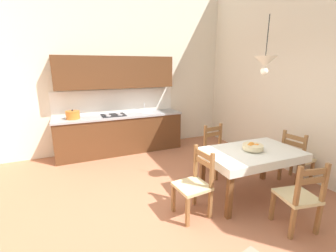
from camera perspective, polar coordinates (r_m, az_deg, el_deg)
name	(u,v)px	position (r m, az deg, el deg)	size (l,w,h in m)	color
ground_plane	(167,212)	(3.57, -0.19, -20.37)	(5.97, 6.32, 0.10)	#AD6B4C
wall_back	(117,64)	(5.72, -12.39, 14.66)	(5.97, 0.12, 4.07)	silver
wall_right	(317,63)	(4.74, 32.75, 12.83)	(0.12, 6.32, 4.07)	silver
kitchen_cabinetry	(119,116)	(5.49, -11.90, 2.32)	(2.88, 0.63, 2.20)	#56331C
dining_table	(251,159)	(3.78, 19.76, -7.54)	(1.48, 0.93, 0.75)	brown
dining_chair_tv_side	(194,185)	(3.24, 6.51, -14.13)	(0.45, 0.45, 0.93)	#D1BC89
dining_chair_camera_side	(299,197)	(3.36, 29.58, -15.00)	(0.49, 0.49, 0.93)	#D1BC89
dining_chair_window_side	(296,159)	(4.60, 28.94, -7.02)	(0.47, 0.47, 0.93)	#D1BC89
dining_chair_kitchen_side	(217,151)	(4.46, 11.92, -6.10)	(0.45, 0.45, 0.93)	#D1BC89
fruit_bowl	(253,147)	(3.72, 20.09, -4.82)	(0.30, 0.30, 0.12)	beige
pendant_lamp	(265,62)	(3.65, 22.73, 14.32)	(0.32, 0.32, 0.80)	black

